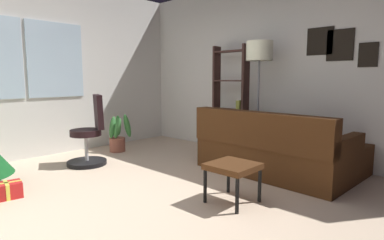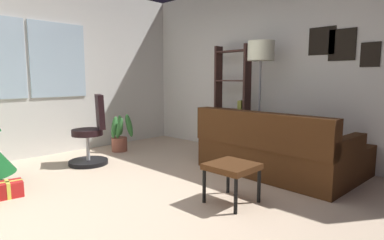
{
  "view_description": "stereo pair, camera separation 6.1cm",
  "coord_description": "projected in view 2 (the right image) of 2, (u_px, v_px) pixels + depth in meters",
  "views": [
    {
      "loc": [
        -2.16,
        -2.44,
        1.25
      ],
      "look_at": [
        0.5,
        0.07,
        0.77
      ],
      "focal_mm": 29.55,
      "sensor_mm": 36.0,
      "label": 1
    },
    {
      "loc": [
        -2.12,
        -2.49,
        1.25
      ],
      "look_at": [
        0.5,
        0.07,
        0.77
      ],
      "focal_mm": 29.55,
      "sensor_mm": 36.0,
      "label": 2
    }
  ],
  "objects": [
    {
      "name": "ground_plane",
      "position": [
        164.0,
        201.0,
        3.39
      ],
      "size": [
        4.77,
        5.54,
        0.1
      ],
      "primitive_type": "cube",
      "color": "beige"
    },
    {
      "name": "wall_back_with_windows",
      "position": [
        49.0,
        68.0,
        5.14
      ],
      "size": [
        4.77,
        0.12,
        2.83
      ],
      "color": "silver",
      "rests_on": "ground_plane"
    },
    {
      "name": "footstool",
      "position": [
        232.0,
        169.0,
        3.17
      ],
      "size": [
        0.45,
        0.45,
        0.41
      ],
      "color": "#442611",
      "rests_on": "ground_plane"
    },
    {
      "name": "gift_box_red",
      "position": [
        8.0,
        189.0,
        3.36
      ],
      "size": [
        0.31,
        0.25,
        0.17
      ],
      "color": "red",
      "rests_on": "ground_plane"
    },
    {
      "name": "potted_plant",
      "position": [
        120.0,
        136.0,
        5.48
      ],
      "size": [
        0.43,
        0.43,
        0.66
      ],
      "color": "brown",
      "rests_on": "ground_plane"
    },
    {
      "name": "floor_lamp",
      "position": [
        261.0,
        59.0,
        4.59
      ],
      "size": [
        0.38,
        0.38,
        1.79
      ],
      "color": "slate",
      "rests_on": "ground_plane"
    },
    {
      "name": "bookshelf",
      "position": [
        232.0,
        107.0,
        5.34
      ],
      "size": [
        0.18,
        0.64,
        1.8
      ],
      "color": "#3A231E",
      "rests_on": "ground_plane"
    },
    {
      "name": "wall_right_with_frames",
      "position": [
        282.0,
        68.0,
        4.93
      ],
      "size": [
        0.12,
        5.54,
        2.83
      ],
      "color": "silver",
      "rests_on": "ground_plane"
    },
    {
      "name": "office_chair",
      "position": [
        92.0,
        137.0,
        4.63
      ],
      "size": [
        0.58,
        0.56,
        1.02
      ],
      "color": "black",
      "rests_on": "ground_plane"
    },
    {
      "name": "couch",
      "position": [
        287.0,
        152.0,
        4.16
      ],
      "size": [
        1.68,
        2.0,
        0.85
      ],
      "color": "#442611",
      "rests_on": "ground_plane"
    }
  ]
}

